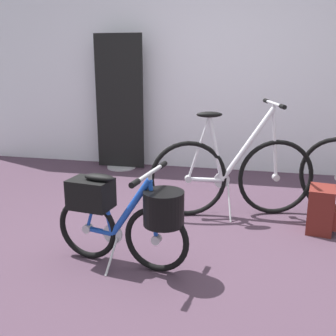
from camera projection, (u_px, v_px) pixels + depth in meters
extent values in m
plane|color=#473342|center=(180.00, 248.00, 3.00)|extent=(6.85, 6.85, 0.00)
cube|color=silver|center=(219.00, 51.00, 4.81)|extent=(6.85, 0.10, 2.86)
cylinder|color=#B7B7BC|center=(122.00, 167.00, 5.17)|extent=(0.36, 0.36, 0.02)
cube|color=black|center=(119.00, 102.00, 4.96)|extent=(0.60, 0.02, 1.62)
torus|color=black|center=(156.00, 240.00, 2.62)|extent=(0.45, 0.10, 0.45)
cylinder|color=#B7B7BC|center=(156.00, 240.00, 2.62)|extent=(0.07, 0.06, 0.06)
torus|color=black|center=(88.00, 228.00, 2.79)|extent=(0.45, 0.10, 0.45)
cylinder|color=#B7B7BC|center=(88.00, 228.00, 2.79)|extent=(0.07, 0.06, 0.06)
cylinder|color=#1947B2|center=(100.00, 231.00, 2.76)|extent=(0.20, 0.06, 0.05)
cylinder|color=#1947B2|center=(131.00, 208.00, 2.63)|extent=(0.32, 0.08, 0.44)
cylinder|color=#1947B2|center=(106.00, 208.00, 2.70)|extent=(0.12, 0.05, 0.38)
cylinder|color=#1947B2|center=(100.00, 231.00, 2.76)|extent=(0.20, 0.05, 0.04)
cylinder|color=#1947B2|center=(153.00, 210.00, 2.57)|extent=(0.07, 0.04, 0.40)
cylinder|color=#1947B2|center=(93.00, 205.00, 2.73)|extent=(0.14, 0.04, 0.36)
ellipsoid|color=black|center=(99.00, 178.00, 2.66)|extent=(0.23, 0.12, 0.05)
cylinder|color=#B7B7BC|center=(150.00, 176.00, 2.52)|extent=(0.03, 0.03, 0.04)
cylinder|color=#B7B7BC|center=(150.00, 173.00, 2.52)|extent=(0.09, 0.44, 0.03)
cylinder|color=black|center=(135.00, 183.00, 2.32)|extent=(0.05, 0.09, 0.04)
cylinder|color=black|center=(163.00, 165.00, 2.72)|extent=(0.05, 0.09, 0.04)
cylinder|color=#B7B7BC|center=(113.00, 234.00, 2.73)|extent=(0.14, 0.03, 0.14)
cylinder|color=#B7B7BC|center=(112.00, 256.00, 2.67)|extent=(0.04, 0.19, 0.21)
cylinder|color=black|center=(164.00, 208.00, 2.54)|extent=(0.29, 0.29, 0.22)
cube|color=black|center=(91.00, 194.00, 2.71)|extent=(0.30, 0.24, 0.20)
torus|color=black|center=(276.00, 177.00, 3.57)|extent=(0.66, 0.23, 0.68)
cylinder|color=#B7B7BC|center=(276.00, 177.00, 3.57)|extent=(0.07, 0.06, 0.06)
torus|color=black|center=(188.00, 179.00, 3.53)|extent=(0.66, 0.23, 0.68)
cylinder|color=#B7B7BC|center=(188.00, 179.00, 3.53)|extent=(0.07, 0.06, 0.06)
cylinder|color=silver|center=(205.00, 180.00, 3.54)|extent=(0.30, 0.12, 0.05)
cylinder|color=silver|center=(247.00, 145.00, 3.48)|extent=(0.45, 0.17, 0.65)
cylinder|color=silver|center=(216.00, 149.00, 3.47)|extent=(0.16, 0.08, 0.57)
cylinder|color=silver|center=(205.00, 180.00, 3.54)|extent=(0.29, 0.11, 0.04)
cylinder|color=silver|center=(275.00, 144.00, 3.49)|extent=(0.10, 0.05, 0.61)
cylinder|color=silver|center=(199.00, 149.00, 3.46)|extent=(0.19, 0.07, 0.55)
ellipsoid|color=black|center=(209.00, 115.00, 3.39)|extent=(0.24, 0.15, 0.05)
cylinder|color=#B7B7BC|center=(274.00, 106.00, 3.41)|extent=(0.03, 0.03, 0.04)
cylinder|color=#B7B7BC|center=(274.00, 104.00, 3.40)|extent=(0.15, 0.43, 0.03)
cylinder|color=black|center=(283.00, 107.00, 3.19)|extent=(0.06, 0.10, 0.04)
cylinder|color=black|center=(266.00, 101.00, 3.61)|extent=(0.06, 0.10, 0.04)
cylinder|color=#B7B7BC|center=(222.00, 180.00, 3.55)|extent=(0.14, 0.05, 0.14)
cylinder|color=#B7B7BC|center=(229.00, 202.00, 3.51)|extent=(0.07, 0.19, 0.31)
cube|color=maroon|center=(321.00, 209.00, 3.25)|extent=(0.23, 0.30, 0.37)
cube|color=maroon|center=(335.00, 218.00, 3.23)|extent=(0.06, 0.19, 0.16)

